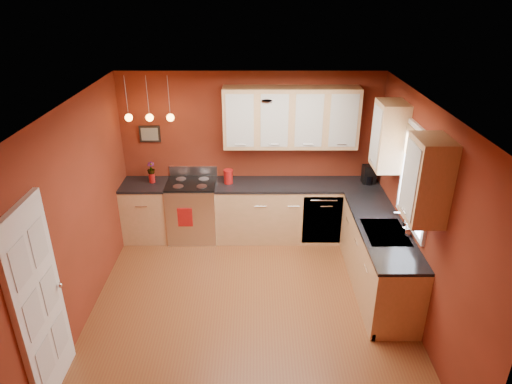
{
  "coord_description": "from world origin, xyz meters",
  "views": [
    {
      "loc": [
        0.07,
        -4.65,
        3.8
      ],
      "look_at": [
        0.08,
        1.0,
        1.17
      ],
      "focal_mm": 32.0,
      "sensor_mm": 36.0,
      "label": 1
    }
  ],
  "objects_px": {
    "sink": "(385,234)",
    "coffee_maker": "(369,175)",
    "gas_range": "(193,210)",
    "soap_pump": "(406,230)",
    "red_canister": "(228,176)"
  },
  "relations": [
    {
      "from": "coffee_maker",
      "to": "soap_pump",
      "type": "bearing_deg",
      "value": -90.21
    },
    {
      "from": "coffee_maker",
      "to": "red_canister",
      "type": "bearing_deg",
      "value": 176.56
    },
    {
      "from": "red_canister",
      "to": "coffee_maker",
      "type": "xyz_separation_m",
      "value": [
        2.17,
        0.0,
        0.02
      ]
    },
    {
      "from": "red_canister",
      "to": "soap_pump",
      "type": "height_order",
      "value": "red_canister"
    },
    {
      "from": "red_canister",
      "to": "soap_pump",
      "type": "xyz_separation_m",
      "value": [
        2.26,
        -1.61,
        -0.03
      ]
    },
    {
      "from": "sink",
      "to": "red_canister",
      "type": "distance_m",
      "value": 2.55
    },
    {
      "from": "gas_range",
      "to": "sink",
      "type": "bearing_deg",
      "value": -29.78
    },
    {
      "from": "gas_range",
      "to": "soap_pump",
      "type": "relative_size",
      "value": 6.55
    },
    {
      "from": "sink",
      "to": "coffee_maker",
      "type": "distance_m",
      "value": 1.53
    },
    {
      "from": "coffee_maker",
      "to": "gas_range",
      "type": "bearing_deg",
      "value": 176.8
    },
    {
      "from": "coffee_maker",
      "to": "sink",
      "type": "bearing_deg",
      "value": -98.21
    },
    {
      "from": "sink",
      "to": "red_canister",
      "type": "bearing_deg",
      "value": 143.51
    },
    {
      "from": "gas_range",
      "to": "soap_pump",
      "type": "height_order",
      "value": "same"
    },
    {
      "from": "red_canister",
      "to": "coffee_maker",
      "type": "distance_m",
      "value": 2.17
    },
    {
      "from": "sink",
      "to": "red_canister",
      "type": "relative_size",
      "value": 3.19
    }
  ]
}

